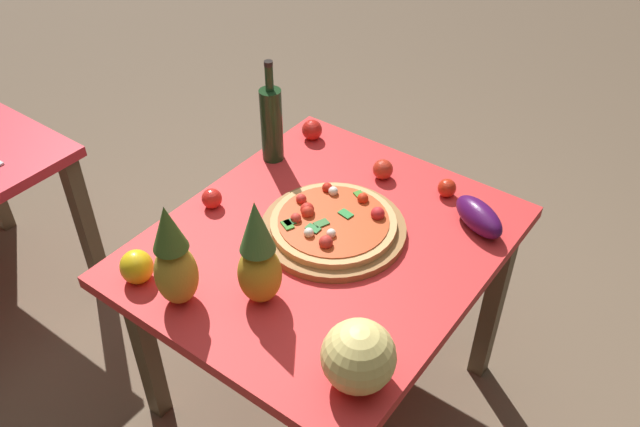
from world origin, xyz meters
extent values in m
plane|color=brown|center=(0.00, 0.00, 0.00)|extent=(10.00, 10.00, 0.00)
cube|color=brown|center=(0.43, -0.43, 0.35)|extent=(0.06, 0.06, 0.71)
cube|color=brown|center=(-0.43, 0.43, 0.35)|extent=(0.06, 0.06, 0.71)
cube|color=brown|center=(0.43, 0.43, 0.35)|extent=(0.06, 0.06, 0.71)
cube|color=red|center=(0.00, 0.00, 0.73)|extent=(1.10, 0.95, 0.04)
cube|color=brown|center=(-0.16, 1.07, 0.35)|extent=(0.06, 0.06, 0.71)
cylinder|color=olive|center=(0.05, 0.00, 0.76)|extent=(0.45, 0.45, 0.02)
cylinder|color=tan|center=(0.05, 0.00, 0.78)|extent=(0.39, 0.39, 0.02)
cylinder|color=#C4421B|center=(0.05, 0.00, 0.80)|extent=(0.34, 0.34, 0.00)
sphere|color=red|center=(0.16, 0.10, 0.81)|extent=(0.03, 0.03, 0.03)
sphere|color=red|center=(-0.02, 0.09, 0.81)|extent=(0.03, 0.03, 0.03)
sphere|color=red|center=(-0.06, -0.05, 0.81)|extent=(0.04, 0.04, 0.04)
sphere|color=red|center=(0.18, -0.02, 0.81)|extent=(0.04, 0.04, 0.04)
sphere|color=red|center=(0.02, 0.08, 0.81)|extent=(0.04, 0.04, 0.04)
sphere|color=red|center=(0.06, 0.13, 0.81)|extent=(0.03, 0.03, 0.03)
sphere|color=red|center=(0.14, -0.10, 0.81)|extent=(0.04, 0.04, 0.04)
sphere|color=red|center=(0.03, 0.09, 0.81)|extent=(0.04, 0.04, 0.04)
cube|color=#2C7538|center=(-0.03, 0.02, 0.80)|extent=(0.03, 0.04, 0.00)
cube|color=#336E31|center=(0.01, 0.02, 0.80)|extent=(0.05, 0.04, 0.00)
cube|color=#337B25|center=(-0.06, 0.10, 0.80)|extent=(0.04, 0.05, 0.00)
cube|color=#2E7439|center=(-0.04, 0.10, 0.80)|extent=(0.05, 0.04, 0.00)
cube|color=#387F25|center=(0.19, 0.00, 0.80)|extent=(0.04, 0.05, 0.00)
cube|color=#298638|center=(0.09, -0.02, 0.80)|extent=(0.04, 0.05, 0.00)
sphere|color=silver|center=(-0.06, 0.02, 0.81)|extent=(0.03, 0.03, 0.03)
sphere|color=white|center=(0.15, 0.08, 0.81)|extent=(0.03, 0.03, 0.03)
sphere|color=white|center=(-0.02, -0.04, 0.81)|extent=(0.03, 0.03, 0.03)
cylinder|color=#1A351A|center=(0.25, 0.41, 0.88)|extent=(0.08, 0.08, 0.27)
cylinder|color=#1A351A|center=(0.25, 0.41, 1.06)|extent=(0.03, 0.03, 0.09)
cylinder|color=black|center=(0.25, 0.41, 1.12)|extent=(0.03, 0.03, 0.02)
ellipsoid|color=#B5912C|center=(-0.43, 0.17, 0.85)|extent=(0.12, 0.12, 0.19)
cone|color=#3F5E22|center=(-0.43, 0.17, 1.01)|extent=(0.09, 0.09, 0.14)
ellipsoid|color=#B38C22|center=(-0.30, 0.00, 0.84)|extent=(0.12, 0.12, 0.18)
cone|color=#3C6A2F|center=(-0.30, 0.00, 1.01)|extent=(0.10, 0.10, 0.16)
sphere|color=#E4D075|center=(-0.37, -0.37, 0.84)|extent=(0.18, 0.18, 0.18)
ellipsoid|color=yellow|center=(-0.45, 0.33, 0.80)|extent=(0.09, 0.09, 0.10)
ellipsoid|color=#420F48|center=(0.33, -0.35, 0.79)|extent=(0.17, 0.22, 0.09)
sphere|color=red|center=(-0.08, 0.39, 0.78)|extent=(0.07, 0.07, 0.07)
sphere|color=red|center=(0.38, 0.03, 0.78)|extent=(0.07, 0.07, 0.07)
sphere|color=red|center=(0.42, -0.19, 0.78)|extent=(0.06, 0.06, 0.06)
sphere|color=red|center=(0.43, 0.37, 0.79)|extent=(0.08, 0.08, 0.08)
camera|label=1|loc=(-1.22, -0.89, 2.10)|focal=37.24mm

